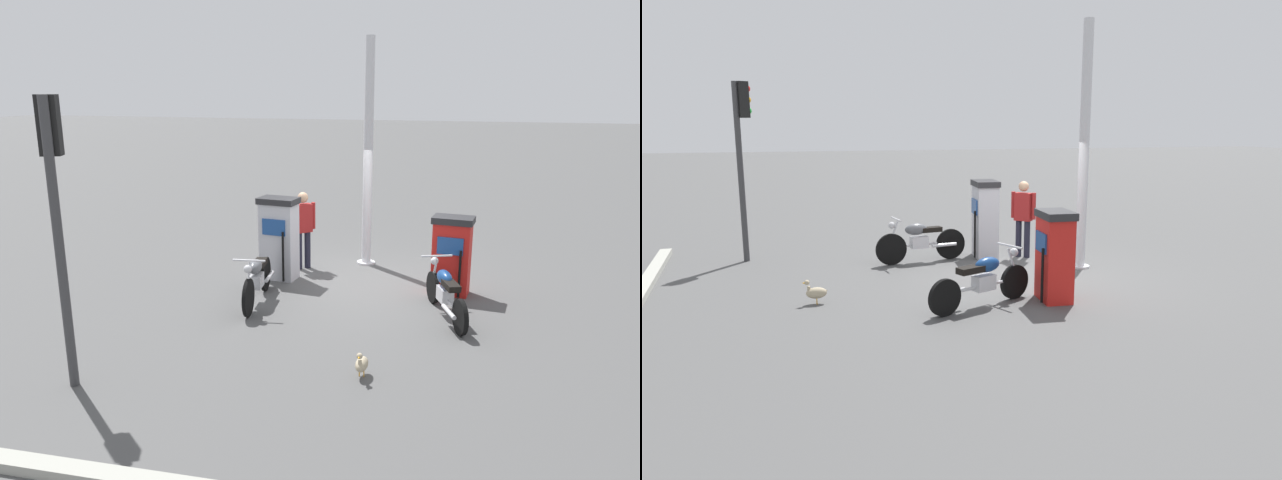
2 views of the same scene
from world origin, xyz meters
The scene contains 9 objects.
ground_plane centered at (0.00, 0.00, 0.00)m, with size 120.00×120.00×0.00m, color #4C4C4C.
fuel_pump_near centered at (0.18, -1.70, 0.84)m, with size 0.60×0.82×1.66m.
fuel_pump_far centered at (0.18, 1.70, 0.75)m, with size 0.59×0.79×1.48m.
motorcycle_near_pump centered at (1.64, -1.60, 0.48)m, with size 1.97×0.56×0.96m.
motorcycle_far_pump centered at (1.40, 1.69, 0.44)m, with size 1.90×0.91×0.92m.
attendant_person centered at (-0.60, -1.44, 0.95)m, with size 0.45×0.48×1.65m.
wandering_duck centered at (3.91, 0.78, 0.19)m, with size 0.40×0.17×0.41m.
roadside_traffic_light centered at (5.07, -2.81, 2.53)m, with size 0.40×0.30×3.69m.
canopy_support_pole centered at (-1.33, -0.21, 2.32)m, with size 0.40×0.40×4.79m.
Camera 1 is at (11.03, 2.21, 3.77)m, focal length 33.26 mm.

